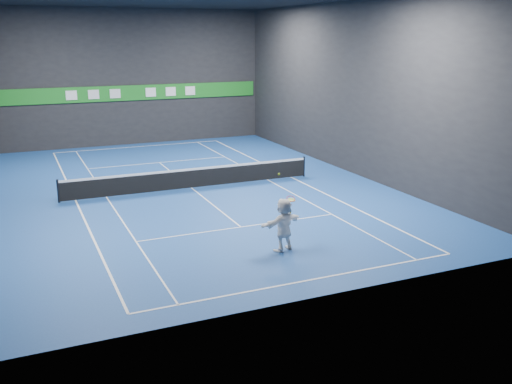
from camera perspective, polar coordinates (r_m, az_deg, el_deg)
name	(u,v)px	position (r m, az deg, el deg)	size (l,w,h in m)	color
ground	(192,188)	(28.10, -6.43, 0.37)	(26.00, 26.00, 0.00)	navy
wall_back	(132,78)	(39.86, -12.30, 11.10)	(18.00, 0.10, 9.00)	black
wall_front	(332,141)	(15.43, 7.65, 5.08)	(18.00, 0.10, 9.00)	black
wall_right	(352,89)	(31.11, 9.60, 10.13)	(0.10, 26.00, 9.00)	black
baseline_near	(308,280)	(17.69, 5.26, -8.79)	(10.98, 0.08, 0.01)	white
baseline_far	(139,147)	(39.35, -11.61, 4.48)	(10.98, 0.08, 0.01)	white
sideline_doubles_left	(76,201)	(27.07, -17.59, -0.84)	(0.08, 23.78, 0.01)	white
sideline_doubles_right	(292,177)	(30.10, 3.60, 1.46)	(0.08, 23.78, 0.01)	white
sideline_singles_left	(107,197)	(27.23, -14.71, -0.52)	(0.06, 23.78, 0.01)	white
sideline_singles_right	(268,180)	(29.51, 1.21, 1.20)	(0.06, 23.78, 0.01)	white
service_line_near	(241,227)	(22.31, -1.52, -3.52)	(8.23, 0.06, 0.01)	white
service_line_far	(159,163)	(34.10, -9.64, 2.92)	(8.23, 0.06, 0.01)	white
center_service_line	(192,188)	(28.09, -6.43, 0.38)	(0.06, 12.80, 0.01)	white
player	(284,225)	(19.68, 2.79, -3.27)	(1.74, 0.55, 1.88)	white
tennis_ball	(279,174)	(19.11, 2.31, 1.79)	(0.07, 0.07, 0.07)	#C1E426
tennis_net	(192,178)	(27.96, -6.46, 1.44)	(12.50, 0.10, 1.07)	black
sponsor_banner	(133,93)	(39.88, -12.20, 9.67)	(17.64, 0.11, 1.00)	#1B7F22
tennis_racket	(291,201)	(19.60, 3.51, -0.89)	(0.41, 0.37, 0.74)	red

